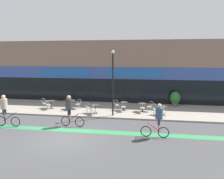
{
  "coord_description": "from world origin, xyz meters",
  "views": [
    {
      "loc": [
        4.72,
        -11.59,
        4.79
      ],
      "look_at": [
        1.84,
        6.59,
        1.97
      ],
      "focal_mm": 35.0,
      "sensor_mm": 36.0,
      "label": 1
    }
  ],
  "objects_px": {
    "bistro_table_3": "(124,104)",
    "lamp_post": "(113,78)",
    "cafe_chair_2_side": "(88,107)",
    "cafe_chair_0_side": "(44,102)",
    "bistro_table_4": "(143,106)",
    "cafe_chair_3_near": "(123,106)",
    "planter_pot": "(175,98)",
    "bistro_table_2": "(95,107)",
    "cafe_chair_1_side": "(78,103)",
    "cyclist_1": "(158,118)",
    "cyclist_2": "(5,108)",
    "cafe_chair_3_side": "(117,104)",
    "cafe_chair_4_near": "(142,107)",
    "cyclist_0": "(70,108)",
    "cafe_chair_1_near": "(69,105)",
    "bistro_table_0": "(51,103)",
    "cafe_chair_5_side": "(155,108)",
    "cafe_chair_0_near": "(48,104)",
    "bistro_table_5": "(163,109)",
    "bistro_table_1": "(72,103)",
    "cafe_chair_2_near": "(94,109)",
    "cafe_chair_4_side": "(150,106)",
    "cafe_chair_5_near": "(163,111)"
  },
  "relations": [
    {
      "from": "cafe_chair_3_side",
      "to": "cafe_chair_0_side",
      "type": "bearing_deg",
      "value": 178.93
    },
    {
      "from": "bistro_table_5",
      "to": "cyclist_2",
      "type": "bearing_deg",
      "value": -158.96
    },
    {
      "from": "bistro_table_0",
      "to": "cafe_chair_1_side",
      "type": "bearing_deg",
      "value": 2.68
    },
    {
      "from": "bistro_table_1",
      "to": "bistro_table_5",
      "type": "xyz_separation_m",
      "value": [
        7.89,
        -0.86,
        -0.04
      ]
    },
    {
      "from": "bistro_table_0",
      "to": "cafe_chair_5_side",
      "type": "distance_m",
      "value": 9.21
    },
    {
      "from": "bistro_table_2",
      "to": "planter_pot",
      "type": "bearing_deg",
      "value": 29.11
    },
    {
      "from": "cyclist_0",
      "to": "cafe_chair_0_near",
      "type": "bearing_deg",
      "value": 136.08
    },
    {
      "from": "bistro_table_2",
      "to": "cyclist_0",
      "type": "height_order",
      "value": "cyclist_0"
    },
    {
      "from": "cafe_chair_0_side",
      "to": "cafe_chair_3_side",
      "type": "distance_m",
      "value": 6.59
    },
    {
      "from": "lamp_post",
      "to": "cyclist_2",
      "type": "xyz_separation_m",
      "value": [
        -6.95,
        -3.42,
        -1.8
      ]
    },
    {
      "from": "cafe_chair_1_near",
      "to": "planter_pot",
      "type": "distance_m",
      "value": 9.82
    },
    {
      "from": "cafe_chair_5_near",
      "to": "cafe_chair_5_side",
      "type": "bearing_deg",
      "value": 40.29
    },
    {
      "from": "bistro_table_5",
      "to": "cyclist_2",
      "type": "height_order",
      "value": "cyclist_2"
    },
    {
      "from": "cafe_chair_4_near",
      "to": "cafe_chair_3_side",
      "type": "bearing_deg",
      "value": 68.62
    },
    {
      "from": "bistro_table_2",
      "to": "cafe_chair_4_near",
      "type": "distance_m",
      "value": 3.88
    },
    {
      "from": "bistro_table_2",
      "to": "cafe_chair_0_side",
      "type": "distance_m",
      "value": 5.1
    },
    {
      "from": "bistro_table_3",
      "to": "cyclist_1",
      "type": "relative_size",
      "value": 0.36
    },
    {
      "from": "cafe_chair_2_side",
      "to": "bistro_table_3",
      "type": "bearing_deg",
      "value": 28.53
    },
    {
      "from": "bistro_table_4",
      "to": "cafe_chair_0_side",
      "type": "bearing_deg",
      "value": -179.02
    },
    {
      "from": "bistro_table_2",
      "to": "cafe_chair_3_side",
      "type": "height_order",
      "value": "cafe_chair_3_side"
    },
    {
      "from": "cafe_chair_0_side",
      "to": "cyclist_1",
      "type": "height_order",
      "value": "cyclist_1"
    },
    {
      "from": "bistro_table_4",
      "to": "cafe_chair_0_near",
      "type": "xyz_separation_m",
      "value": [
        -8.19,
        -0.77,
        0.01
      ]
    },
    {
      "from": "cafe_chair_1_near",
      "to": "cyclist_2",
      "type": "bearing_deg",
      "value": 148.69
    },
    {
      "from": "cafe_chair_0_near",
      "to": "cafe_chair_5_near",
      "type": "relative_size",
      "value": 1.0
    },
    {
      "from": "bistro_table_2",
      "to": "cafe_chair_1_side",
      "type": "relative_size",
      "value": 0.79
    },
    {
      "from": "planter_pot",
      "to": "cyclist_1",
      "type": "distance_m",
      "value": 8.42
    },
    {
      "from": "bistro_table_3",
      "to": "lamp_post",
      "type": "bearing_deg",
      "value": -111.13
    },
    {
      "from": "cafe_chair_3_side",
      "to": "cyclist_1",
      "type": "relative_size",
      "value": 0.44
    },
    {
      "from": "cafe_chair_4_side",
      "to": "planter_pot",
      "type": "xyz_separation_m",
      "value": [
        2.37,
        2.57,
        0.2
      ]
    },
    {
      "from": "lamp_post",
      "to": "cyclist_2",
      "type": "relative_size",
      "value": 2.34
    },
    {
      "from": "bistro_table_0",
      "to": "cafe_chair_4_near",
      "type": "relative_size",
      "value": 0.8
    },
    {
      "from": "cafe_chair_0_side",
      "to": "cyclist_0",
      "type": "height_order",
      "value": "cyclist_0"
    },
    {
      "from": "cafe_chair_3_near",
      "to": "bistro_table_2",
      "type": "bearing_deg",
      "value": 104.72
    },
    {
      "from": "cafe_chair_2_side",
      "to": "cafe_chair_0_side",
      "type": "bearing_deg",
      "value": 168.59
    },
    {
      "from": "cafe_chair_1_near",
      "to": "lamp_post",
      "type": "relative_size",
      "value": 0.18
    },
    {
      "from": "bistro_table_4",
      "to": "cafe_chair_3_near",
      "type": "relative_size",
      "value": 0.79
    },
    {
      "from": "cafe_chair_0_side",
      "to": "cafe_chair_1_side",
      "type": "bearing_deg",
      "value": -1.95
    },
    {
      "from": "cafe_chair_0_side",
      "to": "planter_pot",
      "type": "xyz_separation_m",
      "value": [
        11.8,
        2.72,
        0.2
      ]
    },
    {
      "from": "bistro_table_0",
      "to": "bistro_table_1",
      "type": "distance_m",
      "value": 1.92
    },
    {
      "from": "cafe_chair_0_near",
      "to": "planter_pot",
      "type": "relative_size",
      "value": 0.66
    },
    {
      "from": "cyclist_1",
      "to": "cafe_chair_4_near",
      "type": "bearing_deg",
      "value": -76.18
    },
    {
      "from": "bistro_table_2",
      "to": "cafe_chair_0_near",
      "type": "xyz_separation_m",
      "value": [
        -4.36,
        0.46,
        0.01
      ]
    },
    {
      "from": "bistro_table_0",
      "to": "bistro_table_5",
      "type": "height_order",
      "value": "bistro_table_5"
    },
    {
      "from": "cafe_chair_3_side",
      "to": "cafe_chair_1_side",
      "type": "bearing_deg",
      "value": 179.4
    },
    {
      "from": "cafe_chair_3_side",
      "to": "cyclist_0",
      "type": "height_order",
      "value": "cyclist_0"
    },
    {
      "from": "cafe_chair_4_near",
      "to": "cyclist_0",
      "type": "height_order",
      "value": "cyclist_0"
    },
    {
      "from": "cafe_chair_0_near",
      "to": "cafe_chair_0_side",
      "type": "xyz_separation_m",
      "value": [
        -0.63,
        0.62,
        0.0
      ]
    },
    {
      "from": "bistro_table_4",
      "to": "bistro_table_5",
      "type": "height_order",
      "value": "bistro_table_5"
    },
    {
      "from": "cafe_chair_2_near",
      "to": "cafe_chair_3_near",
      "type": "distance_m",
      "value": 2.62
    },
    {
      "from": "cafe_chair_4_near",
      "to": "cafe_chair_0_side",
      "type": "bearing_deg",
      "value": 85.07
    }
  ]
}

